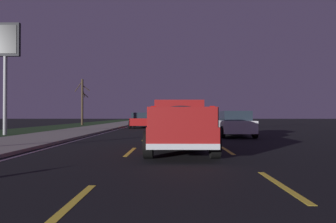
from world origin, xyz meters
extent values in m
plane|color=black|center=(27.00, 0.00, 0.00)|extent=(144.00, 144.00, 0.00)
cube|color=gray|center=(27.00, 7.45, 0.06)|extent=(108.00, 4.00, 0.12)
cube|color=#1E3819|center=(27.00, 12.45, 0.00)|extent=(108.00, 6.00, 0.01)
cube|color=yellow|center=(5.12, -1.75, 0.00)|extent=(2.40, 0.14, 0.01)
cube|color=yellow|center=(10.35, -1.75, 0.00)|extent=(2.40, 0.14, 0.01)
cube|color=yellow|center=(16.34, -1.75, 0.00)|extent=(2.40, 0.14, 0.01)
cube|color=yellow|center=(22.59, -1.75, 0.00)|extent=(2.40, 0.14, 0.01)
cube|color=yellow|center=(28.99, -1.75, 0.00)|extent=(2.40, 0.14, 0.01)
cube|color=yellow|center=(34.02, -1.75, 0.00)|extent=(2.40, 0.14, 0.01)
cube|color=yellow|center=(39.29, -1.75, 0.00)|extent=(2.40, 0.14, 0.01)
cube|color=yellow|center=(45.37, -1.75, 0.00)|extent=(2.40, 0.14, 0.01)
cube|color=yellow|center=(50.64, -1.75, 0.00)|extent=(2.40, 0.14, 0.01)
cube|color=yellow|center=(56.74, -1.75, 0.00)|extent=(2.40, 0.14, 0.01)
cube|color=yellow|center=(62.69, -1.75, 0.00)|extent=(2.40, 0.14, 0.01)
cube|color=yellow|center=(67.80, -1.75, 0.00)|extent=(2.40, 0.14, 0.01)
cube|color=yellow|center=(74.37, -1.75, 0.00)|extent=(2.40, 0.14, 0.01)
cube|color=yellow|center=(79.64, -1.75, 0.00)|extent=(2.40, 0.14, 0.01)
cube|color=yellow|center=(3.85, 1.75, 0.00)|extent=(2.40, 0.14, 0.01)
cube|color=yellow|center=(9.90, 1.75, 0.00)|extent=(2.40, 0.14, 0.01)
cube|color=yellow|center=(15.41, 1.75, 0.00)|extent=(2.40, 0.14, 0.01)
cube|color=yellow|center=(22.24, 1.75, 0.00)|extent=(2.40, 0.14, 0.01)
cube|color=yellow|center=(28.82, 1.75, 0.00)|extent=(2.40, 0.14, 0.01)
cube|color=yellow|center=(35.39, 1.75, 0.00)|extent=(2.40, 0.14, 0.01)
cube|color=yellow|center=(40.50, 1.75, 0.00)|extent=(2.40, 0.14, 0.01)
cube|color=yellow|center=(47.35, 1.75, 0.00)|extent=(2.40, 0.14, 0.01)
cube|color=yellow|center=(52.90, 1.75, 0.00)|extent=(2.40, 0.14, 0.01)
cube|color=yellow|center=(59.80, 1.75, 0.00)|extent=(2.40, 0.14, 0.01)
cube|color=yellow|center=(65.77, 1.75, 0.00)|extent=(2.40, 0.14, 0.01)
cube|color=yellow|center=(71.66, 1.75, 0.00)|extent=(2.40, 0.14, 0.01)
cube|color=yellow|center=(76.89, 1.75, 0.00)|extent=(2.40, 0.14, 0.01)
cube|color=silver|center=(27.00, 5.15, 0.00)|extent=(108.00, 0.14, 0.01)
cube|color=maroon|center=(10.18, 0.00, 0.67)|extent=(5.42, 2.05, 0.60)
cube|color=maroon|center=(11.37, 0.01, 1.42)|extent=(2.18, 1.86, 0.90)
cube|color=#1E2833|center=(10.32, 0.00, 1.47)|extent=(0.05, 1.44, 0.50)
cube|color=maroon|center=(9.10, 0.93, 1.25)|extent=(3.02, 0.11, 0.56)
cube|color=maroon|center=(9.11, -0.95, 1.25)|extent=(3.02, 0.11, 0.56)
cube|color=maroon|center=(7.52, -0.02, 1.25)|extent=(0.10, 1.88, 0.56)
cube|color=silver|center=(7.52, -0.02, 0.45)|extent=(0.14, 2.00, 0.16)
cube|color=red|center=(7.53, 0.78, 1.45)|extent=(0.06, 0.14, 0.20)
cube|color=red|center=(7.54, -0.82, 1.45)|extent=(0.06, 0.14, 0.20)
ellipsoid|color=#232833|center=(9.10, -0.01, 1.29)|extent=(2.60, 1.54, 0.64)
sphere|color=silver|center=(9.60, 0.36, 1.15)|extent=(0.40, 0.40, 0.40)
sphere|color=beige|center=(8.51, -0.31, 1.13)|extent=(0.34, 0.34, 0.34)
cylinder|color=black|center=(11.96, 1.02, 0.42)|extent=(0.84, 0.28, 0.84)
cylinder|color=black|center=(11.97, -0.98, 0.42)|extent=(0.84, 0.28, 0.84)
cylinder|color=black|center=(8.39, 0.98, 0.42)|extent=(0.84, 0.28, 0.84)
cylinder|color=black|center=(8.41, -1.02, 0.42)|extent=(0.84, 0.28, 0.84)
cube|color=silver|center=(17.36, -3.49, 0.63)|extent=(4.42, 1.86, 0.70)
cube|color=#1E2833|center=(17.11, -3.49, 1.26)|extent=(2.48, 1.62, 0.56)
cylinder|color=black|center=(18.87, -2.61, 0.34)|extent=(0.68, 0.22, 0.68)
cylinder|color=black|center=(18.84, -4.41, 0.34)|extent=(0.68, 0.22, 0.68)
cylinder|color=black|center=(15.88, -2.57, 0.34)|extent=(0.68, 0.22, 0.68)
cylinder|color=black|center=(15.85, -4.37, 0.34)|extent=(0.68, 0.22, 0.68)
cube|color=red|center=(15.21, -3.46, 0.68)|extent=(0.10, 1.51, 0.10)
cube|color=black|center=(24.19, -0.06, 0.63)|extent=(4.42, 1.85, 0.70)
cube|color=#1E2833|center=(23.94, -0.05, 1.26)|extent=(2.48, 1.61, 0.56)
cylinder|color=black|center=(25.69, 0.83, 0.34)|extent=(0.68, 0.22, 0.68)
cylinder|color=black|center=(25.67, -0.97, 0.34)|extent=(0.68, 0.22, 0.68)
cylinder|color=black|center=(22.70, 0.86, 0.34)|extent=(0.68, 0.22, 0.68)
cylinder|color=black|center=(22.68, -0.94, 0.34)|extent=(0.68, 0.22, 0.68)
cube|color=red|center=(22.04, -0.03, 0.68)|extent=(0.10, 1.51, 0.10)
cube|color=maroon|center=(28.86, 3.42, 0.63)|extent=(4.41, 1.82, 0.70)
cube|color=#1E2833|center=(28.61, 3.42, 1.26)|extent=(2.47, 1.60, 0.56)
cylinder|color=black|center=(30.36, 4.31, 0.34)|extent=(0.68, 0.22, 0.68)
cylinder|color=black|center=(30.35, 2.51, 0.34)|extent=(0.68, 0.22, 0.68)
cylinder|color=black|center=(27.37, 4.33, 0.34)|extent=(0.68, 0.22, 0.68)
cylinder|color=black|center=(27.36, 2.53, 0.34)|extent=(0.68, 0.22, 0.68)
cube|color=red|center=(26.71, 3.43, 0.68)|extent=(0.09, 1.51, 0.10)
cylinder|color=#99999E|center=(18.37, 11.22, 3.68)|extent=(0.24, 0.24, 7.36)
cube|color=black|center=(18.37, 11.22, 6.26)|extent=(0.24, 1.90, 2.20)
cube|color=black|center=(18.24, 11.22, 6.26)|extent=(0.04, 1.60, 1.87)
cylinder|color=#423323|center=(36.88, 11.97, 2.99)|extent=(0.28, 0.28, 5.97)
cylinder|color=#423323|center=(37.55, 12.02, 4.27)|extent=(1.42, 0.22, 1.20)
cylinder|color=#423323|center=(36.82, 12.43, 5.05)|extent=(0.20, 1.01, 1.46)
cylinder|color=#423323|center=(37.23, 11.70, 3.97)|extent=(0.73, 0.67, 0.77)
cylinder|color=#423323|center=(37.14, 11.57, 4.85)|extent=(0.52, 0.90, 0.79)
camera|label=1|loc=(-0.23, 0.28, 1.31)|focal=30.61mm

